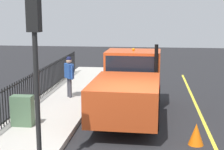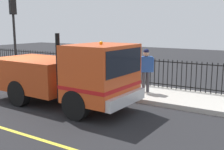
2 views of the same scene
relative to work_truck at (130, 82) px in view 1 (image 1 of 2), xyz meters
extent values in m
plane|color=#232326|center=(-0.24, 2.76, -1.26)|extent=(55.77, 55.77, 0.00)
cube|color=#B7B2A8|center=(2.93, 2.76, -1.17)|extent=(2.49, 25.35, 0.18)
cube|color=yellow|center=(-2.72, 2.76, -1.26)|extent=(0.12, 22.81, 0.01)
cube|color=#D84C1E|center=(-0.04, -1.36, 0.14)|extent=(2.28, 1.86, 1.85)
cube|color=black|center=(-0.04, -1.36, 0.55)|extent=(2.10, 1.89, 0.81)
cube|color=#B8411A|center=(0.05, 1.68, -0.19)|extent=(2.32, 3.44, 1.19)
cube|color=silver|center=(-0.06, -2.34, -0.63)|extent=(2.13, 0.26, 0.36)
cube|color=red|center=(-0.04, -1.36, -0.26)|extent=(2.30, 1.88, 0.12)
cylinder|color=black|center=(0.97, -1.12, -0.78)|extent=(0.33, 0.97, 0.96)
cylinder|color=black|center=(-1.02, -1.07, -0.78)|extent=(0.33, 0.97, 0.96)
cylinder|color=black|center=(1.04, 1.65, -0.78)|extent=(0.33, 0.97, 0.96)
cylinder|color=black|center=(-0.95, 1.70, -0.78)|extent=(0.33, 0.97, 0.96)
sphere|color=orange|center=(-0.04, -1.36, 1.12)|extent=(0.12, 0.12, 0.12)
cylinder|color=black|center=(-0.97, -0.34, 0.33)|extent=(0.14, 0.14, 2.22)
cube|color=#264C99|center=(2.80, -1.66, 0.10)|extent=(0.50, 0.54, 0.64)
sphere|color=tan|center=(2.80, -1.66, 0.54)|extent=(0.24, 0.24, 0.24)
sphere|color=#14193F|center=(2.80, -1.66, 0.63)|extent=(0.23, 0.23, 0.23)
cylinder|color=#3F3F47|center=(2.86, -1.73, -0.65)|extent=(0.13, 0.13, 0.86)
cylinder|color=#3F3F47|center=(2.74, -1.59, -0.65)|extent=(0.13, 0.13, 0.86)
cylinder|color=#264C99|center=(2.98, -1.88, 0.07)|extent=(0.09, 0.09, 0.61)
cylinder|color=#264C99|center=(2.62, -1.44, 0.07)|extent=(0.09, 0.09, 0.61)
cylinder|color=black|center=(4.03, -8.01, -0.44)|extent=(0.04, 0.04, 1.28)
cylinder|color=black|center=(4.03, -7.80, -0.44)|extent=(0.04, 0.04, 1.28)
cylinder|color=black|center=(4.03, -7.59, -0.44)|extent=(0.04, 0.04, 1.28)
cylinder|color=black|center=(4.03, -7.38, -0.44)|extent=(0.04, 0.04, 1.28)
cylinder|color=black|center=(4.03, -7.17, -0.44)|extent=(0.04, 0.04, 1.28)
cylinder|color=black|center=(4.03, -6.97, -0.44)|extent=(0.04, 0.04, 1.28)
cylinder|color=black|center=(4.03, -6.76, -0.44)|extent=(0.04, 0.04, 1.28)
cylinder|color=black|center=(4.03, -6.55, -0.44)|extent=(0.04, 0.04, 1.28)
cylinder|color=black|center=(4.03, -6.34, -0.44)|extent=(0.04, 0.04, 1.28)
cylinder|color=black|center=(4.03, -6.13, -0.44)|extent=(0.04, 0.04, 1.28)
cylinder|color=black|center=(4.03, -5.92, -0.44)|extent=(0.04, 0.04, 1.28)
cylinder|color=black|center=(4.03, -5.71, -0.44)|extent=(0.04, 0.04, 1.28)
cylinder|color=black|center=(4.03, -5.50, -0.44)|extent=(0.04, 0.04, 1.28)
cylinder|color=black|center=(4.03, -5.29, -0.44)|extent=(0.04, 0.04, 1.28)
cylinder|color=black|center=(4.03, -5.08, -0.44)|extent=(0.04, 0.04, 1.28)
cylinder|color=black|center=(4.03, -4.87, -0.44)|extent=(0.04, 0.04, 1.28)
cylinder|color=black|center=(4.03, -4.66, -0.44)|extent=(0.04, 0.04, 1.28)
cylinder|color=black|center=(4.03, -4.46, -0.44)|extent=(0.04, 0.04, 1.28)
cylinder|color=black|center=(4.03, -4.25, -0.44)|extent=(0.04, 0.04, 1.28)
cylinder|color=black|center=(4.03, -4.04, -0.44)|extent=(0.04, 0.04, 1.28)
cylinder|color=black|center=(4.03, -3.83, -0.44)|extent=(0.04, 0.04, 1.28)
cylinder|color=black|center=(4.03, -3.62, -0.44)|extent=(0.04, 0.04, 1.28)
cylinder|color=black|center=(4.03, -3.41, -0.44)|extent=(0.04, 0.04, 1.28)
cylinder|color=black|center=(4.03, -3.20, -0.44)|extent=(0.04, 0.04, 1.28)
cylinder|color=black|center=(4.03, -2.99, -0.44)|extent=(0.04, 0.04, 1.28)
cylinder|color=black|center=(4.03, -2.78, -0.44)|extent=(0.04, 0.04, 1.28)
cylinder|color=black|center=(4.03, -2.57, -0.44)|extent=(0.04, 0.04, 1.28)
cylinder|color=black|center=(4.03, -2.36, -0.44)|extent=(0.04, 0.04, 1.28)
cylinder|color=black|center=(4.03, -2.15, -0.44)|extent=(0.04, 0.04, 1.28)
cylinder|color=black|center=(4.03, -1.94, -0.44)|extent=(0.04, 0.04, 1.28)
cylinder|color=black|center=(4.03, -1.74, -0.44)|extent=(0.04, 0.04, 1.28)
cylinder|color=black|center=(4.03, -1.53, -0.44)|extent=(0.04, 0.04, 1.28)
cylinder|color=black|center=(4.03, -1.32, -0.44)|extent=(0.04, 0.04, 1.28)
cylinder|color=black|center=(4.03, -1.11, -0.44)|extent=(0.04, 0.04, 1.28)
cylinder|color=black|center=(4.03, -0.90, -0.44)|extent=(0.04, 0.04, 1.28)
cylinder|color=black|center=(4.03, -0.69, -0.44)|extent=(0.04, 0.04, 1.28)
cylinder|color=black|center=(4.03, -0.48, -0.44)|extent=(0.04, 0.04, 1.28)
cylinder|color=black|center=(4.03, -0.27, -0.44)|extent=(0.04, 0.04, 1.28)
cylinder|color=black|center=(4.03, -0.06, -0.44)|extent=(0.04, 0.04, 1.28)
cylinder|color=black|center=(4.03, 0.15, -0.44)|extent=(0.04, 0.04, 1.28)
cylinder|color=black|center=(4.03, 0.36, -0.44)|extent=(0.04, 0.04, 1.28)
cylinder|color=black|center=(4.03, 0.57, -0.44)|extent=(0.04, 0.04, 1.28)
cylinder|color=black|center=(4.03, 0.77, -0.44)|extent=(0.04, 0.04, 1.28)
cylinder|color=black|center=(4.03, 0.98, -0.44)|extent=(0.04, 0.04, 1.28)
cylinder|color=black|center=(4.03, 1.19, -0.44)|extent=(0.04, 0.04, 1.28)
cylinder|color=black|center=(4.03, 1.40, -0.44)|extent=(0.04, 0.04, 1.28)
cylinder|color=black|center=(4.03, 1.61, -0.44)|extent=(0.04, 0.04, 1.28)
cylinder|color=black|center=(4.03, 1.82, -0.44)|extent=(0.04, 0.04, 1.28)
cylinder|color=black|center=(4.03, 2.03, -0.44)|extent=(0.04, 0.04, 1.28)
cylinder|color=black|center=(4.03, 2.24, -0.44)|extent=(0.04, 0.04, 1.28)
cylinder|color=black|center=(4.03, 2.45, -0.44)|extent=(0.04, 0.04, 1.28)
cylinder|color=black|center=(4.03, 2.66, -0.44)|extent=(0.04, 0.04, 1.28)
cube|color=black|center=(4.03, 2.76, -0.93)|extent=(0.04, 21.55, 0.04)
cylinder|color=black|center=(1.85, 5.27, 1.00)|extent=(0.12, 0.12, 4.15)
cube|color=black|center=(1.85, 5.27, 2.65)|extent=(0.33, 0.25, 0.85)
sphere|color=red|center=(1.85, 5.27, 2.90)|extent=(0.16, 0.16, 0.16)
sphere|color=yellow|center=(1.85, 5.27, 2.65)|extent=(0.16, 0.16, 0.16)
sphere|color=green|center=(1.85, 5.27, 2.39)|extent=(0.16, 0.16, 0.16)
cube|color=#4C6B4C|center=(3.43, 2.29, -0.57)|extent=(0.72, 0.38, 1.03)
cone|color=orange|center=(-2.18, 2.86, -0.93)|extent=(0.46, 0.46, 0.66)
camera|label=1|loc=(-0.83, 12.82, 2.70)|focal=54.95mm
camera|label=2|loc=(-7.43, -6.43, 1.66)|focal=43.95mm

